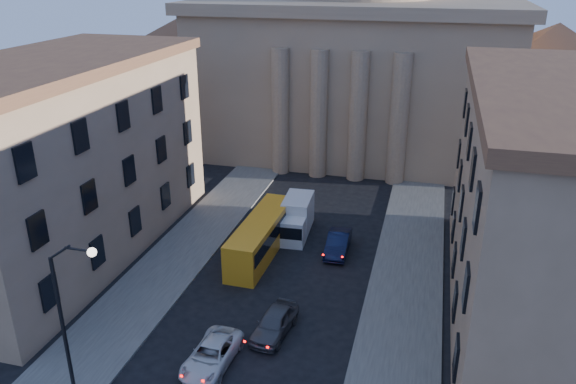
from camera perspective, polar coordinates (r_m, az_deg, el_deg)
name	(u,v)px	position (r m, az deg, el deg)	size (l,w,h in m)	color
sidewalk_left	(149,289)	(40.16, -13.95, -9.50)	(5.00, 60.00, 0.15)	#4E4C48
sidewalk_right	(400,327)	(36.06, 11.31, -13.28)	(5.00, 60.00, 0.15)	#4E4C48
church	(359,44)	(68.17, 7.20, 14.65)	(68.02, 28.76, 36.60)	#8D7156
building_left	(61,158)	(44.57, -22.10, 3.18)	(11.60, 26.60, 14.70)	tan
building_right	(560,206)	(36.90, 25.92, -1.31)	(11.60, 26.60, 14.70)	tan
street_lamp	(69,308)	(29.70, -21.38, -10.94)	(2.62, 0.44, 8.83)	black
car_left_mid	(212,355)	(32.61, -7.77, -16.07)	(2.22, 4.81, 1.34)	silver
car_right_far	(275,322)	(34.58, -1.37, -13.11)	(1.81, 4.50, 1.53)	#444448
car_right_distant	(338,243)	(43.51, 5.10, -5.19)	(1.62, 4.64, 1.53)	black
city_bus	(261,235)	(42.88, -2.76, -4.41)	(2.59, 10.17, 2.85)	orange
box_truck	(296,218)	(45.86, 0.84, -2.70)	(2.39, 5.48, 2.95)	silver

